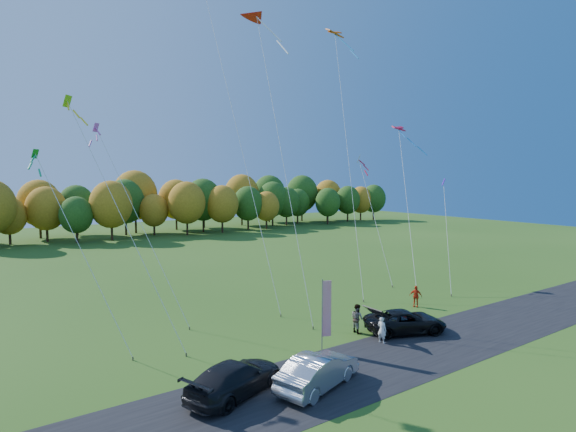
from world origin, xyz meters
TOP-DOWN VIEW (x-y plane):
  - ground at (0.00, 0.00)m, footprint 160.00×160.00m
  - asphalt_strip at (0.00, -4.00)m, footprint 90.00×6.00m
  - tree_line at (0.00, 55.00)m, footprint 116.00×12.00m
  - black_suv at (3.73, -1.67)m, footprint 5.59×4.09m
  - silver_sedan at (-5.42, -4.46)m, footprint 5.08×3.09m
  - dark_truck_a at (-8.90, -2.90)m, footprint 5.57×3.78m
  - person_tailgate_a at (1.17, -2.12)m, footprint 0.49×0.64m
  - person_tailgate_b at (1.22, 0.06)m, footprint 0.74×0.92m
  - person_east at (8.77, 1.76)m, footprint 0.83×1.01m
  - feather_flag at (-2.53, -1.43)m, footprint 0.52×0.24m
  - kite_delta_blue at (-1.75, 11.18)m, footprint 2.78×12.30m
  - kite_parafoil_orange at (9.55, 10.52)m, footprint 8.43×12.01m
  - kite_delta_red at (-0.38, 6.48)m, footprint 2.53×9.09m
  - kite_parafoil_rainbow at (14.22, 7.54)m, footprint 8.17×8.89m
  - kite_diamond_yellow at (-11.40, 5.40)m, footprint 5.13×6.55m
  - kite_diamond_green at (-13.57, 5.67)m, footprint 4.21×4.79m
  - kite_diamond_white at (12.57, 10.01)m, footprint 2.19×6.85m
  - kite_diamond_pink at (-9.25, 9.99)m, footprint 4.36×7.68m
  - kite_diamond_blue_low at (15.34, 3.95)m, footprint 4.16×4.32m

SIDE VIEW (x-z plane):
  - ground at x=0.00m, z-range 0.00..0.00m
  - tree_line at x=0.00m, z-range -5.00..5.00m
  - asphalt_strip at x=0.00m, z-range 0.00..0.01m
  - black_suv at x=3.73m, z-range 0.00..1.41m
  - dark_truck_a at x=-8.90m, z-range 0.00..1.50m
  - silver_sedan at x=-5.42m, z-range 0.00..1.58m
  - person_tailgate_a at x=1.17m, z-range 0.00..1.58m
  - person_east at x=8.77m, z-range 0.00..1.61m
  - person_tailgate_b at x=1.22m, z-range 0.00..1.81m
  - feather_flag at x=-2.53m, z-range 0.47..4.64m
  - kite_diamond_blue_low at x=15.34m, z-range -0.23..9.72m
  - kite_diamond_green at x=-13.57m, z-range -0.15..11.37m
  - kite_diamond_white at x=12.57m, z-range -0.22..12.21m
  - kite_diamond_pink at x=-9.25m, z-range -0.21..13.64m
  - kite_diamond_yellow at x=-11.40m, z-range -0.24..14.51m
  - kite_parafoil_rainbow at x=14.22m, z-range -0.16..15.14m
  - kite_parafoil_orange at x=9.55m, z-range -0.25..24.99m
  - kite_delta_red at x=-0.38m, z-range 0.80..24.18m
  - kite_delta_blue at x=-1.75m, z-range 0.01..30.59m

